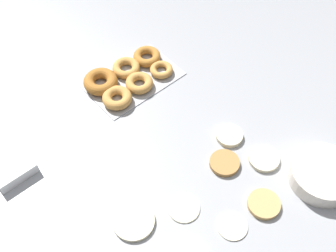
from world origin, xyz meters
TOP-DOWN VIEW (x-y plane):
  - ground_plane at (0.00, 0.00)m, footprint 3.00×3.00m
  - pancake_1 at (-0.11, 0.07)m, footprint 0.09×0.09m
  - pancake_2 at (0.21, 0.04)m, footprint 0.12×0.12m
  - pancake_3 at (0.08, 0.10)m, footprint 0.09×0.09m
  - pancake_4 at (0.01, 0.22)m, footprint 0.08×0.08m
  - pancake_5 at (-0.10, 0.24)m, footprint 0.09×0.09m
  - pancake_6 at (-0.21, 0.14)m, footprint 0.09×0.09m
  - pancake_7 at (-0.20, 0.01)m, footprint 0.09×0.09m
  - donut_tray at (-0.10, -0.39)m, footprint 0.32×0.21m
  - batter_bowl at (-0.29, 0.29)m, footprint 0.19×0.19m
  - container_stack at (0.38, -0.34)m, footprint 0.12×0.13m

SIDE VIEW (x-z plane):
  - ground_plane at x=0.00m, z-range 0.00..0.00m
  - pancake_4 at x=0.01m, z-range 0.00..0.01m
  - pancake_3 at x=0.08m, z-range 0.00..0.01m
  - pancake_2 at x=0.21m, z-range 0.00..0.01m
  - pancake_6 at x=-0.21m, z-range 0.00..0.01m
  - pancake_5 at x=-0.10m, z-range 0.00..0.02m
  - pancake_7 at x=-0.20m, z-range 0.00..0.02m
  - pancake_1 at x=-0.11m, z-range 0.00..0.02m
  - container_stack at x=0.38m, z-range 0.00..0.04m
  - donut_tray at x=-0.10m, z-range 0.00..0.04m
  - batter_bowl at x=-0.29m, z-range 0.00..0.05m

